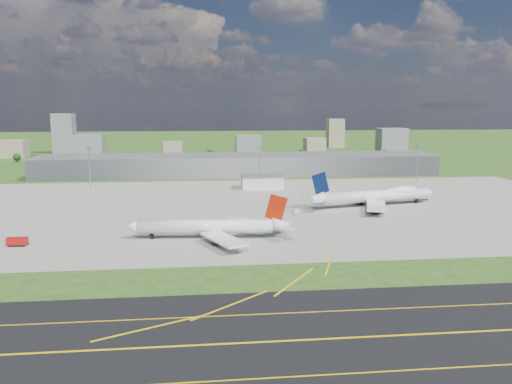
{
  "coord_description": "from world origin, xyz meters",
  "views": [
    {
      "loc": [
        -26.71,
        -213.21,
        52.04
      ],
      "look_at": [
        -0.69,
        34.64,
        9.0
      ],
      "focal_mm": 35.0,
      "sensor_mm": 36.0,
      "label": 1
    }
  ],
  "objects": [
    {
      "name": "apron",
      "position": [
        10.0,
        40.0,
        0.04
      ],
      "size": [
        360.0,
        190.0,
        0.08
      ],
      "primitive_type": "cube",
      "color": "gray",
      "rests_on": "ground"
    },
    {
      "name": "bldg_far_w",
      "position": [
        -220.0,
        320.0,
        9.0
      ],
      "size": [
        24.0,
        20.0,
        18.0
      ],
      "primitive_type": "cube",
      "color": "gray",
      "rests_on": "ground"
    },
    {
      "name": "tree_far_e",
      "position": [
        160.0,
        285.0,
        4.53
      ],
      "size": [
        6.3,
        6.3,
        7.7
      ],
      "color": "#382314",
      "rests_on": "ground"
    },
    {
      "name": "van_white_near",
      "position": [
        17.94,
        21.03,
        1.21
      ],
      "size": [
        3.17,
        5.02,
        2.39
      ],
      "rotation": [
        0.0,
        0.0,
        1.31
      ],
      "color": "silver",
      "rests_on": "ground"
    },
    {
      "name": "airliner_blue_quad",
      "position": [
        63.05,
        36.61,
        5.4
      ],
      "size": [
        73.94,
        57.22,
        19.44
      ],
      "rotation": [
        0.0,
        0.0,
        0.2
      ],
      "color": "white",
      "rests_on": "ground"
    },
    {
      "name": "mast_east",
      "position": [
        120.0,
        115.0,
        17.71
      ],
      "size": [
        3.5,
        2.0,
        25.9
      ],
      "color": "gray",
      "rests_on": "ground"
    },
    {
      "name": "tug_yellow",
      "position": [
        -33.28,
        4.89,
        0.98
      ],
      "size": [
        4.41,
        4.01,
        1.89
      ],
      "rotation": [
        0.0,
        0.0,
        0.61
      ],
      "color": "#D39C0C",
      "rests_on": "ground"
    },
    {
      "name": "tree_c",
      "position": [
        -20.0,
        280.0,
        5.84
      ],
      "size": [
        8.1,
        8.1,
        9.9
      ],
      "color": "#382314",
      "rests_on": "ground"
    },
    {
      "name": "bldg_ce",
      "position": [
        100.0,
        350.0,
        8.0
      ],
      "size": [
        22.0,
        24.0,
        16.0
      ],
      "primitive_type": "cube",
      "color": "gray",
      "rests_on": "ground"
    },
    {
      "name": "mast_west",
      "position": [
        -100.0,
        115.0,
        17.71
      ],
      "size": [
        3.5,
        2.0,
        25.9
      ],
      "color": "gray",
      "rests_on": "ground"
    },
    {
      "name": "bldg_tall_w",
      "position": [
        -180.0,
        360.0,
        22.0
      ],
      "size": [
        22.0,
        20.0,
        44.0
      ],
      "primitive_type": "cube",
      "color": "slate",
      "rests_on": "ground"
    },
    {
      "name": "fire_truck",
      "position": [
        -97.08,
        -23.56,
        1.64
      ],
      "size": [
        7.44,
        3.13,
        3.28
      ],
      "rotation": [
        0.0,
        0.0,
        -0.04
      ],
      "color": "#9D100B",
      "rests_on": "ground"
    },
    {
      "name": "taxiway",
      "position": [
        0.0,
        -110.0,
        0.03
      ],
      "size": [
        1400.0,
        60.0,
        0.06
      ],
      "primitive_type": "cube",
      "color": "black",
      "rests_on": "ground"
    },
    {
      "name": "ops_building",
      "position": [
        10.0,
        100.0,
        4.0
      ],
      "size": [
        26.0,
        16.0,
        8.0
      ],
      "primitive_type": "cube",
      "color": "silver",
      "rests_on": "ground"
    },
    {
      "name": "tree_far_w",
      "position": [
        -200.0,
        270.0,
        5.18
      ],
      "size": [
        7.2,
        7.2,
        8.8
      ],
      "color": "#382314",
      "rests_on": "ground"
    },
    {
      "name": "bldg_cw",
      "position": [
        -60.0,
        340.0,
        7.0
      ],
      "size": [
        20.0,
        18.0,
        14.0
      ],
      "primitive_type": "cube",
      "color": "gray",
      "rests_on": "ground"
    },
    {
      "name": "ground",
      "position": [
        0.0,
        150.0,
        0.0
      ],
      "size": [
        1400.0,
        1400.0,
        0.0
      ],
      "primitive_type": "plane",
      "color": "#285019",
      "rests_on": "ground"
    },
    {
      "name": "van_white_far",
      "position": [
        95.67,
        50.14,
        1.22
      ],
      "size": [
        4.63,
        2.29,
        2.4
      ],
      "rotation": [
        0.0,
        0.0,
        0.01
      ],
      "color": "white",
      "rests_on": "ground"
    },
    {
      "name": "tree_e",
      "position": [
        70.0,
        275.0,
        5.51
      ],
      "size": [
        7.65,
        7.65,
        9.35
      ],
      "color": "#382314",
      "rests_on": "ground"
    },
    {
      "name": "tree_w",
      "position": [
        -110.0,
        265.0,
        4.86
      ],
      "size": [
        6.75,
        6.75,
        8.25
      ],
      "color": "#382314",
      "rests_on": "ground"
    },
    {
      "name": "mast_center",
      "position": [
        10.0,
        115.0,
        17.71
      ],
      "size": [
        3.5,
        2.0,
        25.9
      ],
      "color": "gray",
      "rests_on": "ground"
    },
    {
      "name": "bldg_c",
      "position": [
        20.0,
        310.0,
        11.0
      ],
      "size": [
        26.0,
        20.0,
        22.0
      ],
      "primitive_type": "cube",
      "color": "slate",
      "rests_on": "ground"
    },
    {
      "name": "bldg_w",
      "position": [
        -140.0,
        300.0,
        12.0
      ],
      "size": [
        28.0,
        22.0,
        24.0
      ],
      "primitive_type": "cube",
      "color": "slate",
      "rests_on": "ground"
    },
    {
      "name": "bldg_e",
      "position": [
        180.0,
        320.0,
        14.0
      ],
      "size": [
        30.0,
        22.0,
        28.0
      ],
      "primitive_type": "cube",
      "color": "slate",
      "rests_on": "ground"
    },
    {
      "name": "terminal",
      "position": [
        0.0,
        165.0,
        7.5
      ],
      "size": [
        300.0,
        42.0,
        15.0
      ],
      "primitive_type": "cube",
      "color": "slate",
      "rests_on": "ground"
    },
    {
      "name": "airliner_red_twin",
      "position": [
        -24.18,
        -20.36,
        4.79
      ],
      "size": [
        65.59,
        50.95,
        17.99
      ],
      "rotation": [
        0.0,
        0.0,
        3.06
      ],
      "color": "white",
      "rests_on": "ground"
    },
    {
      "name": "bldg_tall_e",
      "position": [
        140.0,
        410.0,
        18.0
      ],
      "size": [
        20.0,
        18.0,
        36.0
      ],
      "primitive_type": "cube",
      "color": "gray",
      "rests_on": "ground"
    }
  ]
}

